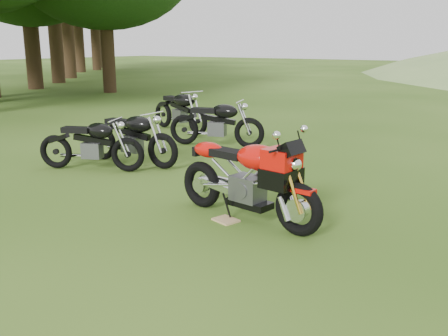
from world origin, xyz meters
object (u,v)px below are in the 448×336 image
Objects in this scene: vintage_moto_b at (91,143)px; vintage_moto_d at (180,109)px; vintage_moto_c at (216,122)px; vintage_moto_a at (131,136)px; plywood_board at (226,220)px; sport_motorcycle at (247,172)px.

vintage_moto_b is 3.99m from vintage_moto_d.
vintage_moto_d is (-1.27, 3.78, 0.06)m from vintage_moto_b.
vintage_moto_a is at bearing -116.92° from vintage_moto_c.
vintage_moto_a is 3.43m from vintage_moto_d.
plywood_board is at bearing -29.59° from vintage_moto_d.
vintage_moto_a is at bearing -48.77° from vintage_moto_d.
plywood_board is 0.14× the size of vintage_moto_d.
vintage_moto_d reaches higher than vintage_moto_b.
sport_motorcycle is 0.98× the size of vintage_moto_d.
vintage_moto_a is at bearing 154.91° from plywood_board.
plywood_board is at bearing -37.42° from vintage_moto_b.
vintage_moto_c is (-2.92, 3.36, -0.09)m from sport_motorcycle.
plywood_board is at bearing -126.87° from sport_motorcycle.
vintage_moto_b is (-3.27, 0.72, 0.46)m from plywood_board.
vintage_moto_d is at bearing 132.78° from vintage_moto_c.
vintage_moto_c reaches higher than vintage_moto_b.
sport_motorcycle is at bearing -25.47° from vintage_moto_a.
vintage_moto_a reaches higher than vintage_moto_b.
vintage_moto_d reaches higher than vintage_moto_a.
sport_motorcycle reaches higher than vintage_moto_d.
sport_motorcycle reaches higher than vintage_moto_c.
vintage_moto_b is at bearing -113.20° from vintage_moto_a.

